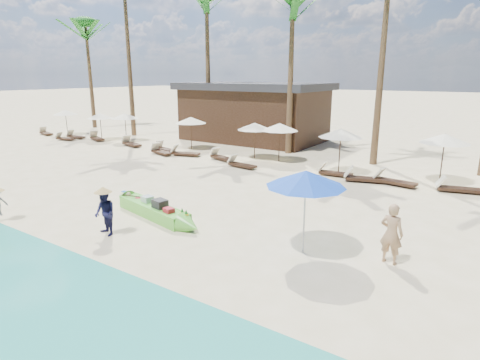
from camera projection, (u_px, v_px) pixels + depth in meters
The scene contains 32 objects.
ground at pixel (176, 236), 12.60m from camera, with size 240.00×240.00×0.00m, color beige.
wet_sand_strip at pixel (16, 312), 8.59m from camera, with size 240.00×4.50×0.01m, color tan.
green_canoe at pixel (153, 210), 14.34m from camera, with size 5.59×1.51×0.72m.
tourist at pixel (391, 234), 10.64m from camera, with size 0.61×0.40×1.67m, color tan.
vendor_green at pixel (105, 213), 12.52m from camera, with size 0.71×0.56×1.47m, color #141439.
blue_umbrella at pixel (306, 179), 10.99m from camera, with size 2.22×2.22×2.39m.
resort_parasol_0 at pixel (65, 112), 33.17m from camera, with size 2.00×2.00×2.06m.
lounger_0_left at pixel (46, 133), 33.42m from camera, with size 1.85×0.92×0.60m.
lounger_0_right at pixel (75, 136), 31.58m from camera, with size 1.77×0.57×0.60m.
resort_parasol_1 at pixel (100, 116), 30.47m from camera, with size 2.00×2.00×2.06m.
lounger_1_left at pixel (64, 138), 30.71m from camera, with size 1.69×0.79×0.55m.
lounger_1_right at pixel (97, 138), 30.65m from camera, with size 1.95×1.17×0.63m.
resort_parasol_2 at pixel (125, 116), 29.89m from camera, with size 2.05×2.05×2.11m.
lounger_2_left at pixel (131, 143), 28.22m from camera, with size 1.99×1.03×0.65m.
resort_parasol_3 at pixel (191, 120), 26.77m from camera, with size 2.09×2.09×2.15m.
lounger_3_left at pixel (161, 151), 25.35m from camera, with size 1.90×0.99×0.62m.
lounger_3_right at pixel (164, 148), 26.38m from camera, with size 1.81×0.94×0.59m.
resort_parasol_4 at pixel (255, 126), 23.68m from camera, with size 2.09×2.09×2.15m.
lounger_4_left at pixel (184, 153), 24.87m from camera, with size 1.90×1.07×0.62m.
lounger_4_right at pixel (221, 157), 23.69m from camera, with size 1.87×1.01×0.61m.
resort_parasol_5 at pixel (280, 127), 22.93m from camera, with size 2.15×2.15×2.21m.
lounger_5_left at pixel (241, 164), 21.81m from camera, with size 1.78×0.74×0.59m.
resort_parasol_6 at pixel (341, 133), 20.07m from camera, with size 2.23×2.23×2.30m.
lounger_6_left at pixel (333, 172), 20.01m from camera, with size 1.73×0.63×0.58m.
lounger_6_right at pixel (363, 177), 18.88m from camera, with size 2.00×1.12×0.65m.
resort_parasol_7 at pixel (445, 139), 18.31m from camera, with size 2.24×2.24×2.31m.
lounger_7_left at pixel (393, 180), 18.38m from camera, with size 1.96×0.84×0.65m.
lounger_7_right at pixel (456, 188), 17.23m from camera, with size 1.91×0.99×0.62m.
palm_0 at pixel (87, 38), 36.19m from camera, with size 2.08×2.08×9.90m.
palm_2 at pixel (207, 11), 27.97m from camera, with size 2.08×2.08×11.33m.
palm_3 at pixel (293, 10), 23.67m from camera, with size 2.08×2.08×10.52m.
pavilion_west at pixel (254, 111), 30.40m from camera, with size 10.80×6.60×4.30m.
Camera 1 is at (8.21, -8.62, 4.95)m, focal length 30.00 mm.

